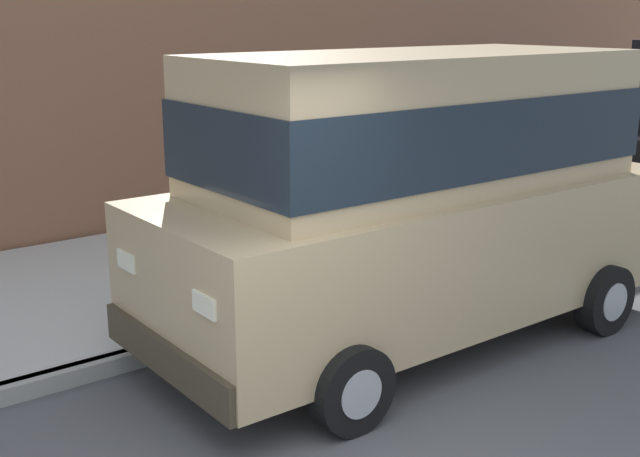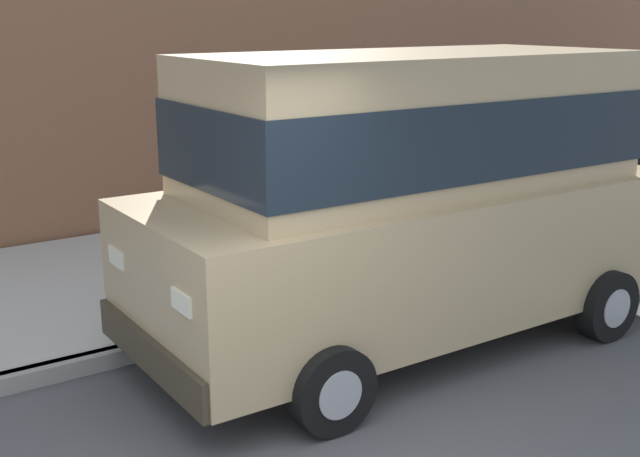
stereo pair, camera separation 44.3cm
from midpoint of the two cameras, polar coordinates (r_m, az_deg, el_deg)
name	(u,v)px [view 1 (the left image)]	position (r m, az deg, el deg)	size (l,w,h in m)	color
curb	(108,365)	(6.88, -16.59, -9.29)	(0.16, 64.00, 0.14)	gray
sidewalk	(33,304)	(8.48, -21.09, -5.02)	(3.60, 64.00, 0.14)	#B7B5AD
car_tan_van	(416,186)	(6.90, 4.99, 2.98)	(2.16, 4.91, 2.52)	tan
dog_tan	(206,242)	(8.85, -9.52, -0.93)	(0.68, 0.45, 0.49)	tan
building_facade	(364,51)	(12.81, 2.14, 12.43)	(0.50, 20.00, 4.50)	#8C5B42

